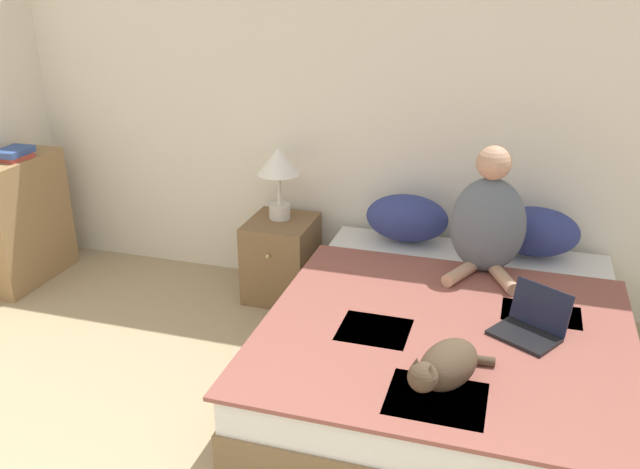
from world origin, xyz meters
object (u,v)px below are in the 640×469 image
(cat_tabby, at_px, (445,366))
(book_stack_top, at_px, (13,154))
(bookshelf, at_px, (25,221))
(pillow_far, at_px, (535,232))
(laptop_open, at_px, (530,326))
(person_sitting, at_px, (488,221))
(pillow_near, at_px, (407,218))
(nightstand, at_px, (281,258))
(table_lamp, at_px, (279,168))
(bed, at_px, (447,352))

(cat_tabby, height_order, book_stack_top, book_stack_top)
(bookshelf, distance_m, book_stack_top, 0.47)
(pillow_far, xyz_separation_m, bookshelf, (-3.28, -0.34, -0.18))
(bookshelf, bearing_deg, laptop_open, -10.50)
(person_sitting, distance_m, bookshelf, 3.04)
(person_sitting, relative_size, book_stack_top, 2.98)
(bookshelf, xyz_separation_m, book_stack_top, (-0.00, 0.00, 0.47))
(pillow_near, xyz_separation_m, nightstand, (-0.80, -0.06, -0.35))
(person_sitting, height_order, table_lamp, person_sitting)
(pillow_far, relative_size, table_lamp, 1.08)
(bookshelf, bearing_deg, table_lamp, 10.81)
(pillow_far, xyz_separation_m, cat_tabby, (-0.33, -1.48, -0.05))
(cat_tabby, height_order, table_lamp, table_lamp)
(laptop_open, xyz_separation_m, book_stack_top, (-3.29, 0.61, 0.39))
(pillow_near, relative_size, book_stack_top, 2.09)
(bed, relative_size, cat_tabby, 4.63)
(laptop_open, distance_m, nightstand, 1.80)
(cat_tabby, relative_size, nightstand, 0.83)
(bed, distance_m, laptop_open, 0.48)
(person_sitting, xyz_separation_m, table_lamp, (-1.31, 0.30, 0.10))
(bookshelf, bearing_deg, book_stack_top, 138.24)
(nightstand, relative_size, bookshelf, 0.61)
(cat_tabby, distance_m, book_stack_top, 3.19)
(cat_tabby, xyz_separation_m, bookshelf, (-2.96, 1.14, -0.13))
(cat_tabby, relative_size, book_stack_top, 1.80)
(pillow_far, relative_size, laptop_open, 1.34)
(bookshelf, bearing_deg, bed, -9.59)
(pillow_near, distance_m, book_stack_top, 2.58)
(pillow_far, xyz_separation_m, table_lamp, (-1.57, -0.02, 0.25))
(person_sitting, xyz_separation_m, nightstand, (-1.29, 0.25, -0.50))
(cat_tabby, height_order, nightstand, cat_tabby)
(bed, relative_size, table_lamp, 4.30)
(nightstand, bearing_deg, bookshelf, -170.72)
(cat_tabby, bearing_deg, book_stack_top, -84.43)
(cat_tabby, relative_size, laptop_open, 1.16)
(laptop_open, height_order, table_lamp, table_lamp)
(bed, relative_size, nightstand, 3.83)
(bed, distance_m, book_stack_top, 3.03)
(person_sitting, bearing_deg, table_lamp, 167.27)
(bed, height_order, pillow_near, pillow_near)
(pillow_far, bearing_deg, table_lamp, -179.34)
(cat_tabby, bearing_deg, pillow_near, -137.38)
(cat_tabby, height_order, laptop_open, laptop_open)
(pillow_near, bearing_deg, person_sitting, -32.58)
(nightstand, bearing_deg, cat_tabby, -49.23)
(bed, bearing_deg, pillow_far, 65.84)
(pillow_near, height_order, person_sitting, person_sitting)
(person_sitting, bearing_deg, pillow_far, 50.60)
(cat_tabby, bearing_deg, bookshelf, -84.39)
(table_lamp, bearing_deg, book_stack_top, -169.37)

